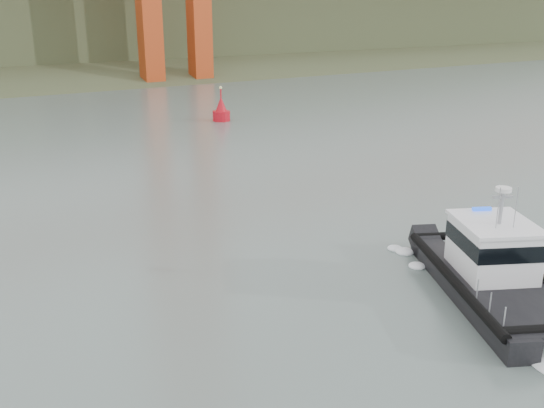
{
  "coord_description": "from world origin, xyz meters",
  "views": [
    {
      "loc": [
        -14.21,
        -14.12,
        11.71
      ],
      "look_at": [
        0.16,
        9.92,
        2.4
      ],
      "focal_mm": 40.0,
      "sensor_mm": 36.0,
      "label": 1
    }
  ],
  "objects": [
    {
      "name": "patrol_boat",
      "position": [
        5.54,
        0.91,
        1.23
      ],
      "size": [
        7.58,
        10.71,
        4.9
      ],
      "rotation": [
        0.0,
        0.0,
        -0.43
      ],
      "color": "black",
      "rests_on": "ground"
    },
    {
      "name": "nav_buoy",
      "position": [
        13.52,
        42.59,
        1.0
      ],
      "size": [
        1.82,
        1.82,
        3.79
      ],
      "color": "red",
      "rests_on": "ground"
    },
    {
      "name": "ground",
      "position": [
        0.0,
        0.0,
        0.0
      ],
      "size": [
        400.0,
        400.0,
        0.0
      ],
      "primitive_type": "plane",
      "color": "slate",
      "rests_on": "ground"
    }
  ]
}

